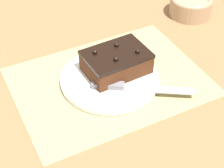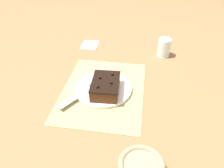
{
  "view_description": "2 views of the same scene",
  "coord_description": "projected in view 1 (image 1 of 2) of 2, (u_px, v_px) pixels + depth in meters",
  "views": [
    {
      "loc": [
        -0.31,
        -0.62,
        0.61
      ],
      "look_at": [
        -0.01,
        -0.03,
        0.02
      ],
      "focal_mm": 60.0,
      "sensor_mm": 36.0,
      "label": 1
    },
    {
      "loc": [
        0.71,
        0.15,
        0.58
      ],
      "look_at": [
        -0.02,
        0.03,
        0.02
      ],
      "focal_mm": 35.0,
      "sensor_mm": 36.0,
      "label": 2
    }
  ],
  "objects": [
    {
      "name": "ground_plane",
      "position": [
        110.0,
        82.0,
        0.92
      ],
      "size": [
        3.0,
        3.0,
        0.0
      ],
      "primitive_type": "plane",
      "color": "olive"
    },
    {
      "name": "chocolate_cake",
      "position": [
        116.0,
        62.0,
        0.91
      ],
      "size": [
        0.16,
        0.12,
        0.06
      ],
      "rotation": [
        0.0,
        0.0,
        0.05
      ],
      "color": "#472614",
      "rests_on": "cake_plate"
    },
    {
      "name": "small_bowl",
      "position": [
        191.0,
        5.0,
        1.14
      ],
      "size": [
        0.13,
        0.13,
        0.06
      ],
      "color": "tan",
      "rests_on": "ground_plane"
    },
    {
      "name": "cake_plate",
      "position": [
        109.0,
        80.0,
        0.91
      ],
      "size": [
        0.24,
        0.24,
        0.01
      ],
      "color": "white",
      "rests_on": "placemat_woven"
    },
    {
      "name": "placemat_woven",
      "position": [
        110.0,
        81.0,
        0.92
      ],
      "size": [
        0.46,
        0.34,
        0.0
      ],
      "primitive_type": "cube",
      "color": "tan",
      "rests_on": "ground_plane"
    },
    {
      "name": "serving_knife",
      "position": [
        125.0,
        87.0,
        0.88
      ],
      "size": [
        0.22,
        0.14,
        0.01
      ],
      "rotation": [
        0.0,
        0.0,
        4.16
      ],
      "color": "slate",
      "rests_on": "cake_plate"
    }
  ]
}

